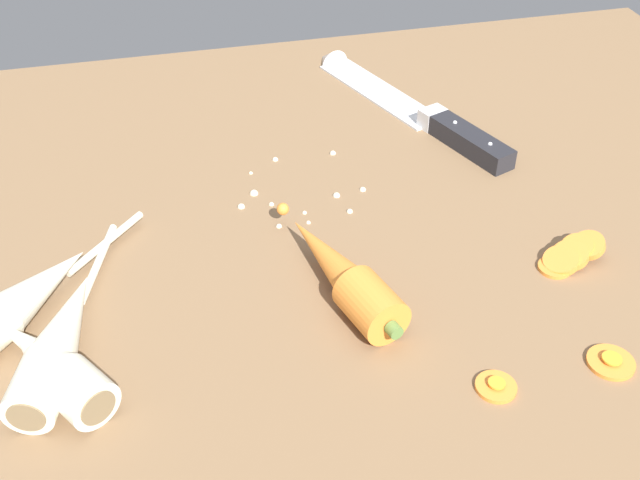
{
  "coord_description": "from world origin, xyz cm",
  "views": [
    {
      "loc": [
        -13.36,
        -56.79,
        45.39
      ],
      "look_at": [
        0.0,
        -2.0,
        1.5
      ],
      "focal_mm": 43.95,
      "sensor_mm": 36.0,
      "label": 1
    }
  ],
  "objects_px": {
    "chefs_knife": "(401,102)",
    "whole_carrot": "(342,274)",
    "parsnip_front": "(60,340)",
    "carrot_slice_stray_mid": "(496,385)",
    "parsnip_mid_left": "(23,301)",
    "carrot_slice_stack": "(570,255)",
    "parsnip_mid_right": "(52,366)",
    "carrot_slice_stray_near": "(611,361)"
  },
  "relations": [
    {
      "from": "chefs_knife",
      "to": "whole_carrot",
      "type": "xyz_separation_m",
      "value": [
        -0.16,
        -0.31,
        0.01
      ]
    },
    {
      "from": "parsnip_front",
      "to": "carrot_slice_stray_mid",
      "type": "xyz_separation_m",
      "value": [
        0.32,
        -0.11,
        -0.02
      ]
    },
    {
      "from": "carrot_slice_stray_mid",
      "to": "parsnip_mid_left",
      "type": "bearing_deg",
      "value": 154.79
    },
    {
      "from": "whole_carrot",
      "to": "parsnip_mid_left",
      "type": "distance_m",
      "value": 0.27
    },
    {
      "from": "carrot_slice_stack",
      "to": "carrot_slice_stray_mid",
      "type": "distance_m",
      "value": 0.18
    },
    {
      "from": "parsnip_mid_right",
      "to": "carrot_slice_stack",
      "type": "xyz_separation_m",
      "value": [
        0.45,
        0.04,
        -0.01
      ]
    },
    {
      "from": "carrot_slice_stray_near",
      "to": "carrot_slice_stack",
      "type": "bearing_deg",
      "value": 77.01
    },
    {
      "from": "parsnip_mid_right",
      "to": "carrot_slice_stray_near",
      "type": "height_order",
      "value": "parsnip_mid_right"
    },
    {
      "from": "parsnip_mid_left",
      "to": "carrot_slice_stack",
      "type": "height_order",
      "value": "parsnip_mid_left"
    },
    {
      "from": "parsnip_mid_left",
      "to": "carrot_slice_stray_mid",
      "type": "relative_size",
      "value": 5.7
    },
    {
      "from": "whole_carrot",
      "to": "parsnip_front",
      "type": "relative_size",
      "value": 0.84
    },
    {
      "from": "chefs_knife",
      "to": "carrot_slice_stray_near",
      "type": "xyz_separation_m",
      "value": [
        0.03,
        -0.44,
        -0.0
      ]
    },
    {
      "from": "whole_carrot",
      "to": "carrot_slice_stray_near",
      "type": "distance_m",
      "value": 0.23
    },
    {
      "from": "carrot_slice_stray_near",
      "to": "carrot_slice_stray_mid",
      "type": "distance_m",
      "value": 0.1
    },
    {
      "from": "parsnip_mid_right",
      "to": "carrot_slice_stack",
      "type": "bearing_deg",
      "value": 5.14
    },
    {
      "from": "chefs_knife",
      "to": "carrot_slice_stray_mid",
      "type": "relative_size",
      "value": 10.59
    },
    {
      "from": "chefs_knife",
      "to": "whole_carrot",
      "type": "relative_size",
      "value": 1.74
    },
    {
      "from": "whole_carrot",
      "to": "parsnip_mid_left",
      "type": "bearing_deg",
      "value": 173.36
    },
    {
      "from": "parsnip_mid_left",
      "to": "carrot_slice_stray_near",
      "type": "distance_m",
      "value": 0.48
    },
    {
      "from": "parsnip_mid_left",
      "to": "carrot_slice_stray_near",
      "type": "height_order",
      "value": "parsnip_mid_left"
    },
    {
      "from": "parsnip_mid_left",
      "to": "whole_carrot",
      "type": "bearing_deg",
      "value": -6.64
    },
    {
      "from": "parsnip_front",
      "to": "parsnip_mid_left",
      "type": "xyz_separation_m",
      "value": [
        -0.03,
        0.05,
        0.0
      ]
    },
    {
      "from": "parsnip_mid_left",
      "to": "parsnip_mid_right",
      "type": "xyz_separation_m",
      "value": [
        0.03,
        -0.08,
        0.0
      ]
    },
    {
      "from": "chefs_knife",
      "to": "parsnip_mid_right",
      "type": "xyz_separation_m",
      "value": [
        -0.39,
        -0.36,
        0.01
      ]
    },
    {
      "from": "parsnip_front",
      "to": "parsnip_mid_right",
      "type": "height_order",
      "value": "same"
    },
    {
      "from": "parsnip_mid_left",
      "to": "carrot_slice_stack",
      "type": "xyz_separation_m",
      "value": [
        0.47,
        -0.04,
        -0.01
      ]
    },
    {
      "from": "parsnip_front",
      "to": "carrot_slice_stack",
      "type": "xyz_separation_m",
      "value": [
        0.44,
        0.01,
        -0.01
      ]
    },
    {
      "from": "whole_carrot",
      "to": "carrot_slice_stray_mid",
      "type": "height_order",
      "value": "whole_carrot"
    },
    {
      "from": "carrot_slice_stack",
      "to": "carrot_slice_stray_mid",
      "type": "xyz_separation_m",
      "value": [
        -0.13,
        -0.12,
        -0.0
      ]
    },
    {
      "from": "carrot_slice_stray_near",
      "to": "chefs_knife",
      "type": "bearing_deg",
      "value": 93.5
    },
    {
      "from": "whole_carrot",
      "to": "parsnip_front",
      "type": "distance_m",
      "value": 0.23
    },
    {
      "from": "parsnip_mid_left",
      "to": "parsnip_mid_right",
      "type": "bearing_deg",
      "value": -72.73
    },
    {
      "from": "parsnip_front",
      "to": "chefs_knife",
      "type": "bearing_deg",
      "value": 40.53
    },
    {
      "from": "parsnip_mid_left",
      "to": "carrot_slice_stack",
      "type": "relative_size",
      "value": 2.71
    },
    {
      "from": "chefs_knife",
      "to": "parsnip_front",
      "type": "distance_m",
      "value": 0.51
    },
    {
      "from": "parsnip_mid_right",
      "to": "carrot_slice_stray_mid",
      "type": "distance_m",
      "value": 0.33
    },
    {
      "from": "chefs_knife",
      "to": "carrot_slice_stray_near",
      "type": "height_order",
      "value": "chefs_knife"
    },
    {
      "from": "chefs_knife",
      "to": "parsnip_mid_left",
      "type": "height_order",
      "value": "parsnip_mid_left"
    },
    {
      "from": "whole_carrot",
      "to": "carrot_slice_stray_near",
      "type": "relative_size",
      "value": 5.15
    },
    {
      "from": "carrot_slice_stray_mid",
      "to": "chefs_knife",
      "type": "bearing_deg",
      "value": 80.91
    },
    {
      "from": "parsnip_mid_left",
      "to": "carrot_slice_stray_near",
      "type": "relative_size",
      "value": 4.83
    },
    {
      "from": "whole_carrot",
      "to": "carrot_slice_stray_near",
      "type": "bearing_deg",
      "value": -35.67
    }
  ]
}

